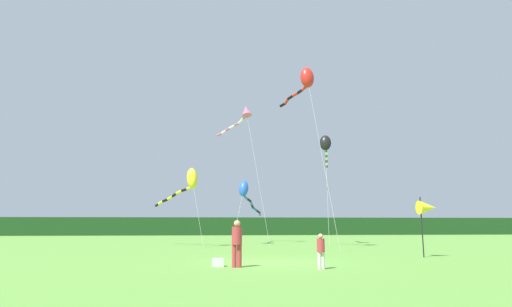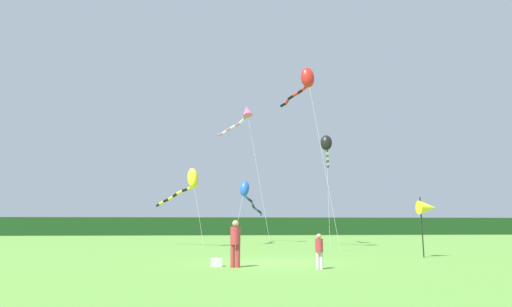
{
  "view_description": "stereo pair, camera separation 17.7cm",
  "coord_description": "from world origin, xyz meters",
  "px_view_note": "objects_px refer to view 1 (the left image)",
  "views": [
    {
      "loc": [
        -2.4,
        -18.04,
        1.61
      ],
      "look_at": [
        0.0,
        6.0,
        5.74
      ],
      "focal_mm": 29.01,
      "sensor_mm": 36.0,
      "label": 1
    },
    {
      "loc": [
        -2.22,
        -18.05,
        1.61
      ],
      "look_at": [
        0.0,
        6.0,
        5.74
      ],
      "focal_mm": 29.01,
      "sensor_mm": 36.0,
      "label": 2
    }
  ],
  "objects_px": {
    "cooler_box": "(218,262)",
    "kite_red": "(306,80)",
    "kite_rainbow": "(243,115)",
    "kite_black": "(326,145)",
    "person_adult": "(237,241)",
    "kite_yellow": "(189,182)",
    "banner_flag_pole": "(427,208)",
    "person_child": "(321,249)",
    "kite_blue": "(246,192)"
  },
  "relations": [
    {
      "from": "person_child",
      "to": "banner_flag_pole",
      "type": "relative_size",
      "value": 0.43
    },
    {
      "from": "banner_flag_pole",
      "to": "kite_rainbow",
      "type": "bearing_deg",
      "value": 118.89
    },
    {
      "from": "banner_flag_pole",
      "to": "kite_red",
      "type": "height_order",
      "value": "kite_red"
    },
    {
      "from": "kite_rainbow",
      "to": "cooler_box",
      "type": "bearing_deg",
      "value": -96.72
    },
    {
      "from": "banner_flag_pole",
      "to": "kite_red",
      "type": "xyz_separation_m",
      "value": [
        -4.47,
        6.87,
        9.03
      ]
    },
    {
      "from": "cooler_box",
      "to": "kite_rainbow",
      "type": "bearing_deg",
      "value": 83.28
    },
    {
      "from": "cooler_box",
      "to": "kite_black",
      "type": "distance_m",
      "value": 20.03
    },
    {
      "from": "cooler_box",
      "to": "kite_rainbow",
      "type": "relative_size",
      "value": 0.04
    },
    {
      "from": "cooler_box",
      "to": "kite_rainbow",
      "type": "height_order",
      "value": "kite_rainbow"
    },
    {
      "from": "person_child",
      "to": "kite_black",
      "type": "height_order",
      "value": "kite_black"
    },
    {
      "from": "kite_yellow",
      "to": "kite_red",
      "type": "distance_m",
      "value": 11.26
    },
    {
      "from": "kite_red",
      "to": "kite_black",
      "type": "bearing_deg",
      "value": 63.91
    },
    {
      "from": "person_adult",
      "to": "person_child",
      "type": "xyz_separation_m",
      "value": [
        3.01,
        -0.93,
        -0.27
      ]
    },
    {
      "from": "cooler_box",
      "to": "kite_yellow",
      "type": "bearing_deg",
      "value": 98.31
    },
    {
      "from": "person_adult",
      "to": "person_child",
      "type": "relative_size",
      "value": 1.39
    },
    {
      "from": "cooler_box",
      "to": "kite_rainbow",
      "type": "distance_m",
      "value": 21.45
    },
    {
      "from": "person_child",
      "to": "kite_red",
      "type": "distance_m",
      "value": 15.99
    },
    {
      "from": "kite_black",
      "to": "person_child",
      "type": "bearing_deg",
      "value": -106.3
    },
    {
      "from": "person_child",
      "to": "kite_rainbow",
      "type": "distance_m",
      "value": 22.31
    },
    {
      "from": "kite_rainbow",
      "to": "kite_blue",
      "type": "xyz_separation_m",
      "value": [
        0.21,
        -0.74,
        -6.8
      ]
    },
    {
      "from": "banner_flag_pole",
      "to": "kite_yellow",
      "type": "xyz_separation_m",
      "value": [
        -12.52,
        10.96,
        2.31
      ]
    },
    {
      "from": "kite_black",
      "to": "kite_red",
      "type": "relative_size",
      "value": 0.72
    },
    {
      "from": "kite_rainbow",
      "to": "kite_red",
      "type": "bearing_deg",
      "value": -64.92
    },
    {
      "from": "cooler_box",
      "to": "kite_red",
      "type": "distance_m",
      "value": 16.38
    },
    {
      "from": "kite_rainbow",
      "to": "kite_blue",
      "type": "height_order",
      "value": "kite_rainbow"
    },
    {
      "from": "kite_black",
      "to": "kite_red",
      "type": "distance_m",
      "value": 7.41
    },
    {
      "from": "person_adult",
      "to": "kite_black",
      "type": "height_order",
      "value": "kite_black"
    },
    {
      "from": "kite_rainbow",
      "to": "kite_yellow",
      "type": "relative_size",
      "value": 2.04
    },
    {
      "from": "person_child",
      "to": "kite_red",
      "type": "bearing_deg",
      "value": 79.1
    },
    {
      "from": "person_adult",
      "to": "kite_red",
      "type": "distance_m",
      "value": 15.86
    },
    {
      "from": "person_adult",
      "to": "kite_yellow",
      "type": "distance_m",
      "value": 15.53
    },
    {
      "from": "cooler_box",
      "to": "kite_yellow",
      "type": "distance_m",
      "value": 15.23
    },
    {
      "from": "person_child",
      "to": "cooler_box",
      "type": "xyz_separation_m",
      "value": [
        -3.71,
        1.36,
        -0.55
      ]
    },
    {
      "from": "person_child",
      "to": "kite_rainbow",
      "type": "bearing_deg",
      "value": 94.48
    },
    {
      "from": "banner_flag_pole",
      "to": "kite_black",
      "type": "relative_size",
      "value": 0.33
    },
    {
      "from": "person_adult",
      "to": "person_child",
      "type": "distance_m",
      "value": 3.16
    },
    {
      "from": "kite_yellow",
      "to": "kite_red",
      "type": "bearing_deg",
      "value": -26.96
    },
    {
      "from": "person_adult",
      "to": "banner_flag_pole",
      "type": "height_order",
      "value": "banner_flag_pole"
    },
    {
      "from": "cooler_box",
      "to": "kite_red",
      "type": "xyz_separation_m",
      "value": [
        5.95,
        10.28,
        11.28
      ]
    },
    {
      "from": "kite_black",
      "to": "kite_blue",
      "type": "relative_size",
      "value": 1.14
    },
    {
      "from": "kite_rainbow",
      "to": "kite_red",
      "type": "relative_size",
      "value": 0.96
    },
    {
      "from": "kite_yellow",
      "to": "kite_rainbow",
      "type": "bearing_deg",
      "value": 43.17
    },
    {
      "from": "banner_flag_pole",
      "to": "kite_rainbow",
      "type": "relative_size",
      "value": 0.25
    },
    {
      "from": "cooler_box",
      "to": "kite_yellow",
      "type": "relative_size",
      "value": 0.08
    },
    {
      "from": "kite_black",
      "to": "cooler_box",
      "type": "bearing_deg",
      "value": -118.66
    },
    {
      "from": "kite_rainbow",
      "to": "kite_black",
      "type": "distance_m",
      "value": 7.65
    },
    {
      "from": "banner_flag_pole",
      "to": "person_child",
      "type": "bearing_deg",
      "value": -144.55
    },
    {
      "from": "banner_flag_pole",
      "to": "kite_black",
      "type": "distance_m",
      "value": 14.02
    },
    {
      "from": "person_child",
      "to": "kite_blue",
      "type": "bearing_deg",
      "value": 94.02
    },
    {
      "from": "person_child",
      "to": "kite_blue",
      "type": "height_order",
      "value": "kite_blue"
    }
  ]
}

